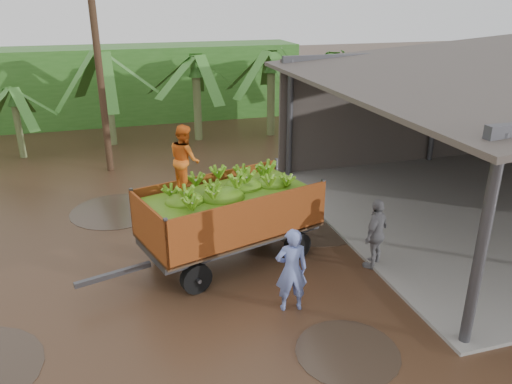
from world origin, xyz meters
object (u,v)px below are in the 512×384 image
at_px(banana_trailer, 229,212).
at_px(man_blue, 291,270).
at_px(man_grey, 376,234).
at_px(utility_pole, 96,45).

height_order(banana_trailer, man_blue, banana_trailer).
distance_m(man_grey, utility_pole, 11.15).
bearing_deg(utility_pole, banana_trailer, -71.06).
relative_size(man_blue, utility_pole, 0.21).
relative_size(banana_trailer, man_blue, 3.21).
xyz_separation_m(banana_trailer, utility_pole, (-2.60, 7.58, 3.15)).
distance_m(banana_trailer, man_blue, 2.46).
bearing_deg(man_grey, man_blue, -13.47).
height_order(man_grey, utility_pole, utility_pole).
relative_size(banana_trailer, man_grey, 3.39).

